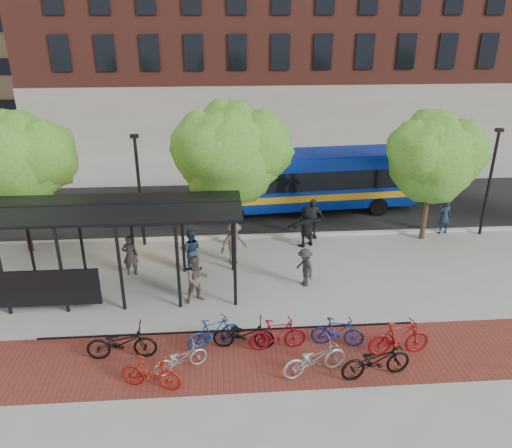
{
  "coord_description": "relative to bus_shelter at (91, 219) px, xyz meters",
  "views": [
    {
      "loc": [
        -3.41,
        -17.51,
        9.89
      ],
      "look_at": [
        -1.97,
        1.86,
        1.6
      ],
      "focal_mm": 35.0,
      "sensor_mm": 36.0,
      "label": 1
    }
  ],
  "objects": [
    {
      "name": "lamp_post_right",
      "position": [
        17.13,
        4.08,
        -0.25
      ],
      "size": [
        0.35,
        0.2,
        5.12
      ],
      "color": "black",
      "rests_on": "ground"
    },
    {
      "name": "pedestrian_5",
      "position": [
        8.53,
        3.41,
        -2.03
      ],
      "size": [
        1.87,
        1.25,
        1.93
      ],
      "primitive_type": "imported",
      "rotation": [
        0.0,
        0.0,
        3.56
      ],
      "color": "black",
      "rests_on": "ground"
    },
    {
      "name": "pedestrian_8",
      "position": [
        3.75,
        -1.02,
        -2.09
      ],
      "size": [
        1.08,
        0.98,
        1.83
      ],
      "primitive_type": "imported",
      "rotation": [
        0.0,
        0.0,
        0.39
      ],
      "color": "brown",
      "rests_on": "ground"
    },
    {
      "name": "bike_5",
      "position": [
        6.37,
        -4.07,
        -2.45
      ],
      "size": [
        1.86,
        0.63,
        1.1
      ],
      "primitive_type": "imported",
      "rotation": [
        0.0,
        0.0,
        1.64
      ],
      "color": "maroon",
      "rests_on": "ground"
    },
    {
      "name": "ground",
      "position": [
        8.13,
        0.48,
        -3.0
      ],
      "size": [
        160.0,
        160.0,
        0.0
      ],
      "primitive_type": "plane",
      "color": "#9E9E99",
      "rests_on": "ground"
    },
    {
      "name": "curb",
      "position": [
        8.13,
        4.48,
        -2.94
      ],
      "size": [
        160.0,
        0.25,
        0.12
      ],
      "primitive_type": "cube",
      "color": "#B7B7B2",
      "rests_on": "ground"
    },
    {
      "name": "bike_8",
      "position": [
        9.07,
        -5.56,
        -2.43
      ],
      "size": [
        2.24,
        1.09,
        1.13
      ],
      "primitive_type": "imported",
      "rotation": [
        0.0,
        0.0,
        1.74
      ],
      "color": "black",
      "rests_on": "ground"
    },
    {
      "name": "pedestrian_2",
      "position": [
        3.42,
        1.47,
        -2.1
      ],
      "size": [
        0.9,
        0.72,
        1.79
      ],
      "primitive_type": "imported",
      "rotation": [
        0.0,
        0.0,
        3.09
      ],
      "color": "#20314C",
      "rests_on": "ground"
    },
    {
      "name": "tree_c",
      "position": [
        14.22,
        3.83,
        1.06
      ],
      "size": [
        4.66,
        3.8,
        5.92
      ],
      "color": "#382619",
      "rests_on": "ground"
    },
    {
      "name": "bike_7",
      "position": [
        8.29,
        -4.03,
        -2.49
      ],
      "size": [
        1.75,
        0.8,
        1.01
      ],
      "primitive_type": "imported",
      "rotation": [
        0.0,
        0.0,
        1.37
      ],
      "color": "navy",
      "rests_on": "ground"
    },
    {
      "name": "brick_strip",
      "position": [
        6.13,
        -4.52,
        -3.0
      ],
      "size": [
        24.0,
        3.0,
        0.01
      ],
      "primitive_type": "cube",
      "color": "maroon",
      "rests_on": "ground"
    },
    {
      "name": "bike_0",
      "position": [
        1.55,
        -4.16,
        -2.44
      ],
      "size": [
        2.15,
        0.76,
        1.13
      ],
      "primitive_type": "imported",
      "rotation": [
        0.0,
        0.0,
        1.58
      ],
      "color": "black",
      "rests_on": "ground"
    },
    {
      "name": "pedestrian_7",
      "position": [
        15.34,
        4.28,
        -2.12
      ],
      "size": [
        0.71,
        0.53,
        1.76
      ],
      "primitive_type": "imported",
      "rotation": [
        0.0,
        0.0,
        3.33
      ],
      "color": "#1A263C",
      "rests_on": "ground"
    },
    {
      "name": "bus",
      "position": [
        9.05,
        7.75,
        -1.17
      ],
      "size": [
        11.98,
        3.51,
        3.19
      ],
      "rotation": [
        0.0,
        0.0,
        0.08
      ],
      "color": "#082698",
      "rests_on": "ground"
    },
    {
      "name": "bike_9",
      "position": [
        10.08,
        -4.6,
        -2.41
      ],
      "size": [
        2.0,
        0.68,
        1.18
      ],
      "primitive_type": "imported",
      "rotation": [
        0.0,
        0.0,
        1.63
      ],
      "color": "maroon",
      "rests_on": "ground"
    },
    {
      "name": "lamp_post_left",
      "position": [
        1.13,
        4.08,
        -0.25
      ],
      "size": [
        0.35,
        0.2,
        5.12
      ],
      "color": "black",
      "rests_on": "ground"
    },
    {
      "name": "asphalt_street",
      "position": [
        8.13,
        8.48,
        -2.99
      ],
      "size": [
        160.0,
        8.0,
        0.01
      ],
      "primitive_type": "cube",
      "color": "black",
      "rests_on": "ground"
    },
    {
      "name": "bike_2",
      "position": [
        3.39,
        -4.87,
        -2.56
      ],
      "size": [
        1.76,
        1.21,
        0.87
      ],
      "primitive_type": "imported",
      "rotation": [
        0.0,
        0.0,
        1.99
      ],
      "color": "#9E9EA0",
      "rests_on": "ground"
    },
    {
      "name": "tree_a",
      "position": [
        -3.77,
        3.83,
        1.24
      ],
      "size": [
        4.9,
        4.0,
        6.18
      ],
      "color": "#382619",
      "rests_on": "ground"
    },
    {
      "name": "tree_b",
      "position": [
        5.23,
        3.83,
        1.46
      ],
      "size": [
        5.15,
        4.2,
        6.47
      ],
      "color": "#382619",
      "rests_on": "ground"
    },
    {
      "name": "building_brick",
      "position": [
        18.13,
        26.48,
        7.0
      ],
      "size": [
        55.0,
        14.0,
        20.0
      ],
      "primitive_type": "cube",
      "color": "brown",
      "rests_on": "ground"
    },
    {
      "name": "bike_4",
      "position": [
        5.31,
        -3.92,
        -2.48
      ],
      "size": [
        2.03,
        0.91,
        1.03
      ],
      "primitive_type": "imported",
      "rotation": [
        0.0,
        0.0,
        1.45
      ],
      "color": "black",
      "rests_on": "ground"
    },
    {
      "name": "bike_1",
      "position": [
        2.59,
        -5.59,
        -2.46
      ],
      "size": [
        1.87,
        0.96,
        1.08
      ],
      "primitive_type": "imported",
      "rotation": [
        0.0,
        0.0,
        1.31
      ],
      "color": "maroon",
      "rests_on": "ground"
    },
    {
      "name": "pedestrian_1",
      "position": [
        1.0,
        1.24,
        -2.14
      ],
      "size": [
        0.64,
        0.44,
        1.72
      ],
      "primitive_type": "imported",
      "rotation": [
        0.0,
        0.0,
        3.18
      ],
      "color": "#38302D",
      "rests_on": "ground"
    },
    {
      "name": "pedestrian_3",
      "position": [
        5.19,
        1.93,
        -2.06
      ],
      "size": [
        1.4,
        1.15,
        1.88
      ],
      "primitive_type": "imported",
      "rotation": [
        0.0,
        0.0,
        0.44
      ],
      "color": "brown",
      "rests_on": "ground"
    },
    {
      "name": "bike_6",
      "position": [
        7.31,
        -5.31,
        -2.47
      ],
      "size": [
        2.15,
        1.27,
        1.07
      ],
      "primitive_type": "imported",
      "rotation": [
        0.0,
        0.0,
        1.87
      ],
      "color": "gray",
      "rests_on": "ground"
    },
    {
      "name": "pedestrian_9",
      "position": [
        7.86,
        -0.16,
        -2.22
      ],
      "size": [
        0.93,
        1.16,
        1.57
      ],
      "primitive_type": "imported",
      "rotation": [
        0.0,
        0.0,
        5.11
      ],
      "color": "#2A2A2A",
      "rests_on": "ground"
    },
    {
      "name": "bike_rack_rail",
      "position": [
        4.83,
        -3.62,
        -3.0
      ],
      "size": [
        12.0,
        0.05,
        0.95
      ],
      "primitive_type": "cube",
      "color": "black",
      "rests_on": "ground"
    },
    {
      "name": "bus_shelter",
      "position": [
        0.0,
        0.0,
        0.0
      ],
      "size": [
        10.6,
        3.07,
        3.6
      ],
      "color": "black",
      "rests_on": "ground"
    },
    {
      "name": "bike_3",
      "position": [
        4.36,
        -3.8,
        -2.47
      ],
      "size": [
        1.83,
        1.13,
        1.07
      ],
      "primitive_type": "imported",
      "rotation": [
        0.0,
        0.0,
        1.95
      ],
      "color": "navy",
      "rests_on": "ground"
    },
    {
      "name": "pedestrian_4",
      "position": [
        8.94,
        4.28,
        -2.03
      ],
      "size": [
        1.14,
        0.48,
        1.93
      ],
      "primitive_type": "imported",
      "rotation": [
        0.0,
        0.0,
        6.27
      ],
      "color": "#262626",
      "rests_on": "ground"
    }
  ]
}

